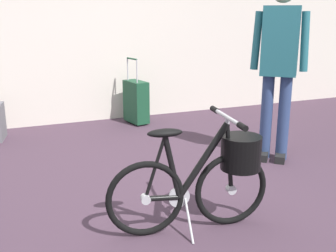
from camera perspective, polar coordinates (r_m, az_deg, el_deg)
The scene contains 4 objects.
ground_plane at distance 3.11m, azimuth 2.22°, elevation -10.61°, with size 8.32×8.32×0.00m, color #473342.
folding_bike_foreground at distance 2.65m, azimuth 5.68°, elevation -6.67°, with size 1.07×0.53×0.76m.
visitor_near_wall at distance 3.93m, azimuth 15.15°, elevation 8.92°, with size 0.42×0.39×1.66m.
rolling_suitcase at distance 5.20m, azimuth -4.45°, elevation 3.42°, with size 0.25×0.39×0.83m.
Camera 1 is at (-1.15, -2.54, 1.37)m, focal length 43.94 mm.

